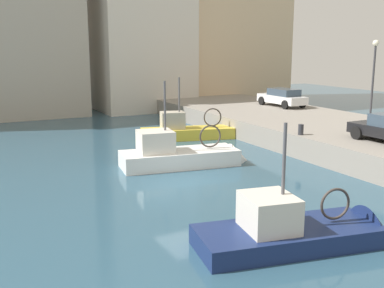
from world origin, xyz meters
TOP-DOWN VIEW (x-y plane):
  - water_surface at (0.00, 0.00)m, footprint 80.00×80.00m
  - fishing_boat_white at (1.28, 3.21)m, footprint 6.62×2.92m
  - fishing_boat_navy at (0.24, -6.62)m, footprint 6.45×3.14m
  - fishing_boat_yellow at (4.67, 9.08)m, footprint 6.71×3.12m
  - parked_car_white at (13.68, 11.74)m, footprint 1.87×4.20m
  - mooring_bollard_north at (7.35, 2.00)m, footprint 0.28×0.28m
  - quay_streetlamp at (13.00, 2.66)m, footprint 0.36×0.36m
  - waterfront_building_west at (6.99, 24.12)m, footprint 8.41×8.11m
  - waterfront_building_east at (16.43, 25.04)m, footprint 11.24×8.58m

SIDE VIEW (x-z plane):
  - water_surface at x=0.00m, z-range 0.00..0.00m
  - fishing_boat_yellow at x=4.67m, z-range -2.14..2.43m
  - fishing_boat_navy at x=0.24m, z-range -2.14..2.45m
  - fishing_boat_white at x=1.28m, z-range -2.35..2.68m
  - mooring_bollard_north at x=7.35m, z-range 1.20..1.75m
  - parked_car_white at x=13.68m, z-range 1.22..2.56m
  - quay_streetlamp at x=13.00m, z-range 2.04..6.87m
  - waterfront_building_east at x=16.43m, z-range 0.02..16.73m
  - waterfront_building_west at x=6.99m, z-range 0.02..19.39m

